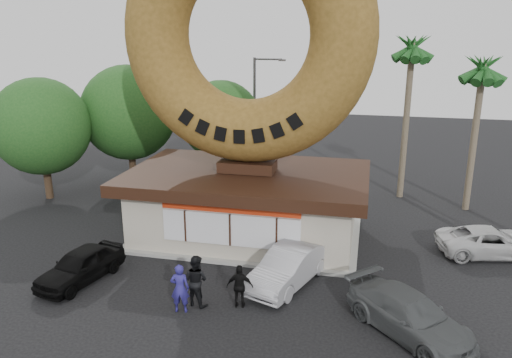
{
  "coord_description": "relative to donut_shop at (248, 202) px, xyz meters",
  "views": [
    {
      "loc": [
        5.47,
        -15.88,
        9.59
      ],
      "look_at": [
        0.87,
        4.0,
        3.54
      ],
      "focal_mm": 35.0,
      "sensor_mm": 36.0,
      "label": 1
    }
  ],
  "objects": [
    {
      "name": "person_left",
      "position": [
        -0.69,
        -7.14,
        -0.86
      ],
      "size": [
        0.74,
        0.56,
        1.82
      ],
      "primitive_type": "imported",
      "rotation": [
        0.0,
        0.0,
        3.34
      ],
      "color": "navy",
      "rests_on": "ground"
    },
    {
      "name": "palm_far",
      "position": [
        11.0,
        6.52,
        5.72
      ],
      "size": [
        2.6,
        2.6,
        8.75
      ],
      "color": "#726651",
      "rests_on": "ground"
    },
    {
      "name": "person_right",
      "position": [
        1.29,
        -6.37,
        -0.95
      ],
      "size": [
        1.01,
        0.54,
        1.64
      ],
      "primitive_type": "imported",
      "rotation": [
        0.0,
        0.0,
        3.3
      ],
      "color": "black",
      "rests_on": "ground"
    },
    {
      "name": "ground",
      "position": [
        0.0,
        -5.98,
        -1.77
      ],
      "size": [
        90.0,
        90.0,
        0.0
      ],
      "primitive_type": "plane",
      "color": "black",
      "rests_on": "ground"
    },
    {
      "name": "person_center",
      "position": [
        -0.3,
        -6.56,
        -0.8
      ],
      "size": [
        1.12,
        0.98,
        1.93
      ],
      "primitive_type": "imported",
      "rotation": [
        0.0,
        0.0,
        2.84
      ],
      "color": "black",
      "rests_on": "ground"
    },
    {
      "name": "car_white",
      "position": [
        11.02,
        0.39,
        -1.13
      ],
      "size": [
        4.88,
        3.01,
        1.26
      ],
      "primitive_type": "imported",
      "rotation": [
        0.0,
        0.0,
        1.78
      ],
      "color": "silver",
      "rests_on": "ground"
    },
    {
      "name": "tree_far",
      "position": [
        -13.0,
        3.02,
        2.56
      ],
      "size": [
        5.6,
        5.6,
        7.14
      ],
      "color": "#473321",
      "rests_on": "ground"
    },
    {
      "name": "street_lamp",
      "position": [
        -1.86,
        10.02,
        2.72
      ],
      "size": [
        2.11,
        0.2,
        8.0
      ],
      "color": "#59595E",
      "rests_on": "ground"
    },
    {
      "name": "car_black",
      "position": [
        -5.38,
        -5.9,
        -1.1
      ],
      "size": [
        2.45,
        4.19,
        1.34
      ],
      "primitive_type": "imported",
      "rotation": [
        0.0,
        0.0,
        -0.23
      ],
      "color": "black",
      "rests_on": "ground"
    },
    {
      "name": "palm_near",
      "position": [
        7.5,
        8.02,
        6.65
      ],
      "size": [
        2.6,
        2.6,
        9.75
      ],
      "color": "#726651",
      "rests_on": "ground"
    },
    {
      "name": "giant_donut",
      "position": [
        0.0,
        0.02,
        7.65
      ],
      "size": [
        11.24,
        2.86,
        11.24
      ],
      "primitive_type": "torus",
      "rotation": [
        1.57,
        0.0,
        0.0
      ],
      "color": "olive",
      "rests_on": "donut_shop"
    },
    {
      "name": "tree_mid",
      "position": [
        -4.0,
        9.02,
        2.25
      ],
      "size": [
        5.2,
        5.2,
        6.63
      ],
      "color": "#473321",
      "rests_on": "ground"
    },
    {
      "name": "car_grey",
      "position": [
        7.13,
        -6.72,
        -1.08
      ],
      "size": [
        4.65,
        4.69,
        1.36
      ],
      "primitive_type": "imported",
      "rotation": [
        0.0,
        0.0,
        0.77
      ],
      "color": "#515556",
      "rests_on": "ground"
    },
    {
      "name": "donut_shop",
      "position": [
        0.0,
        0.0,
        0.0
      ],
      "size": [
        11.2,
        7.2,
        3.8
      ],
      "color": "beige",
      "rests_on": "ground"
    },
    {
      "name": "tree_west",
      "position": [
        -9.5,
        7.02,
        2.87
      ],
      "size": [
        6.0,
        6.0,
        7.65
      ],
      "color": "#473321",
      "rests_on": "ground"
    },
    {
      "name": "car_silver",
      "position": [
        2.71,
        -4.27,
        -1.04
      ],
      "size": [
        2.95,
        4.68,
        1.46
      ],
      "primitive_type": "imported",
      "rotation": [
        0.0,
        0.0,
        -0.35
      ],
      "color": "#B1B0B6",
      "rests_on": "ground"
    }
  ]
}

